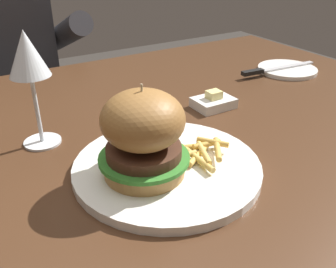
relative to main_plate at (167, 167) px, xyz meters
The scene contains 9 objects.
dining_table 0.17m from the main_plate, 101.26° to the left, with size 1.47×0.88×0.74m.
main_plate is the anchor object (origin of this frame).
burger_sandwich 0.08m from the main_plate, behind, with size 0.13×0.13×0.13m.
fries_pile 0.05m from the main_plate, ahead, with size 0.12×0.10×0.02m.
wine_glass 0.27m from the main_plate, 126.45° to the left, with size 0.06×0.06×0.19m.
bread_plate 0.56m from the main_plate, 24.92° to the left, with size 0.15×0.15×0.01m, color white.
table_knife 0.52m from the main_plate, 27.71° to the left, with size 0.23×0.03×0.01m.
butter_dish 0.25m from the main_plate, 36.83° to the left, with size 0.08×0.06×0.04m.
diner_person 0.89m from the main_plate, 97.84° to the left, with size 0.51×0.36×1.18m.
Camera 1 is at (-0.21, -0.55, 1.05)m, focal length 40.00 mm.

